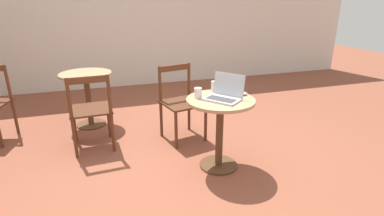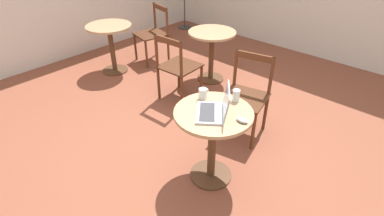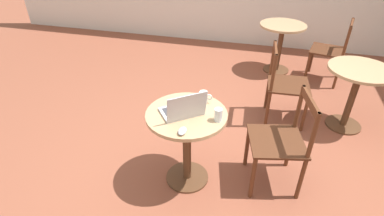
% 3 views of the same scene
% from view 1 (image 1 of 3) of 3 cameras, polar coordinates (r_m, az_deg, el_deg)
% --- Properties ---
extents(ground_plane, '(16.00, 16.00, 0.00)m').
position_cam_1_polar(ground_plane, '(3.19, -1.54, -10.29)').
color(ground_plane, brown).
extents(wall_side, '(0.06, 9.40, 2.70)m').
position_cam_1_polar(wall_side, '(5.93, -10.91, 17.13)').
color(wall_side, silver).
rests_on(wall_side, ground_plane).
extents(cafe_table_near, '(0.65, 0.65, 0.72)m').
position_cam_1_polar(cafe_table_near, '(2.90, 5.36, -1.75)').
color(cafe_table_near, '#51331E').
rests_on(cafe_table_near, ground_plane).
extents(cafe_table_mid, '(0.65, 0.65, 0.72)m').
position_cam_1_polar(cafe_table_mid, '(4.14, -19.38, 3.81)').
color(cafe_table_mid, '#51331E').
rests_on(cafe_table_mid, ground_plane).
extents(chair_near_right, '(0.53, 0.53, 0.88)m').
position_cam_1_polar(chair_near_right, '(3.56, -2.10, 1.06)').
color(chair_near_right, '#562D19').
rests_on(chair_near_right, ground_plane).
extents(chair_mid_left, '(0.47, 0.47, 0.88)m').
position_cam_1_polar(chair_mid_left, '(3.47, -18.69, -0.57)').
color(chair_mid_left, '#562D19').
rests_on(chair_mid_left, ground_plane).
extents(laptop, '(0.41, 0.40, 0.23)m').
position_cam_1_polar(laptop, '(2.82, 6.18, 2.59)').
color(laptop, '#B7B7BC').
rests_on(laptop, cafe_table_near).
extents(mouse, '(0.06, 0.10, 0.03)m').
position_cam_1_polar(mouse, '(2.97, 9.64, 2.69)').
color(mouse, '#B7B7BC').
rests_on(mouse, cafe_table_near).
extents(mug, '(0.11, 0.07, 0.10)m').
position_cam_1_polar(mug, '(2.84, 1.13, 2.90)').
color(mug, silver).
rests_on(mug, cafe_table_near).
extents(drinking_glass, '(0.06, 0.06, 0.10)m').
position_cam_1_polar(drinking_glass, '(3.07, 4.22, 4.17)').
color(drinking_glass, silver).
rests_on(drinking_glass, cafe_table_near).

